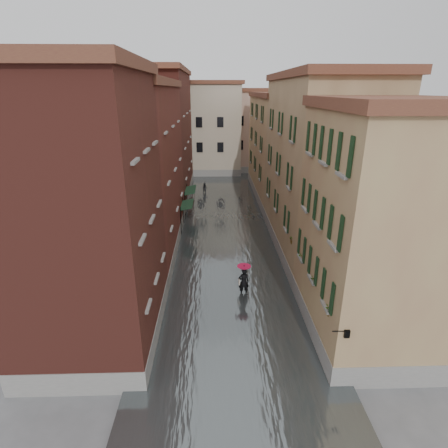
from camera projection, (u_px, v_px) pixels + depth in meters
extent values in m
plane|color=#58595B|center=(232.00, 310.00, 20.79)|extent=(120.00, 120.00, 0.00)
cube|color=#4C5254|center=(225.00, 228.00, 32.88)|extent=(10.00, 60.00, 0.20)
cube|color=maroon|center=(87.00, 221.00, 16.39)|extent=(6.00, 8.00, 13.00)
cube|color=maroon|center=(136.00, 174.00, 26.74)|extent=(6.00, 14.00, 12.50)
cube|color=maroon|center=(162.00, 138.00, 40.46)|extent=(6.00, 16.00, 14.00)
cube|color=#9D7151|center=(378.00, 233.00, 17.05)|extent=(6.00, 8.00, 11.50)
cube|color=tan|center=(317.00, 169.00, 27.04)|extent=(6.00, 14.00, 13.00)
cube|color=#9D7151|center=(281.00, 149.00, 41.30)|extent=(6.00, 16.00, 11.50)
cube|color=#C4B49C|center=(200.00, 130.00, 53.80)|extent=(12.00, 9.00, 13.00)
cube|color=tan|center=(257.00, 131.00, 56.10)|extent=(10.00, 9.00, 12.00)
cube|color=#15301D|center=(187.00, 204.00, 31.65)|extent=(1.09, 2.77, 0.31)
cylinder|color=black|center=(181.00, 222.00, 30.76)|extent=(0.06, 0.06, 2.80)
cylinder|color=black|center=(183.00, 211.00, 33.34)|extent=(0.06, 0.06, 2.80)
cube|color=#15301D|center=(190.00, 190.00, 36.24)|extent=(1.09, 3.20, 0.31)
cylinder|color=black|center=(185.00, 205.00, 35.15)|extent=(0.06, 0.06, 2.80)
cylinder|color=black|center=(187.00, 196.00, 38.13)|extent=(0.06, 0.06, 2.80)
cylinder|color=black|center=(340.00, 331.00, 14.19)|extent=(0.60, 0.05, 0.05)
cube|color=black|center=(347.00, 333.00, 14.24)|extent=(0.22, 0.22, 0.35)
cube|color=beige|center=(347.00, 333.00, 14.24)|extent=(0.14, 0.14, 0.24)
cube|color=maroon|center=(331.00, 311.00, 15.40)|extent=(0.22, 0.85, 0.18)
imported|color=#265926|center=(332.00, 303.00, 15.25)|extent=(0.59, 0.51, 0.66)
cube|color=maroon|center=(315.00, 281.00, 17.78)|extent=(0.22, 0.85, 0.18)
imported|color=#265926|center=(316.00, 274.00, 17.63)|extent=(0.59, 0.51, 0.66)
cube|color=maroon|center=(303.00, 258.00, 20.24)|extent=(0.22, 0.85, 0.18)
imported|color=#265926|center=(303.00, 251.00, 20.09)|extent=(0.59, 0.51, 0.66)
cube|color=maroon|center=(293.00, 240.00, 22.61)|extent=(0.22, 0.85, 0.18)
imported|color=#265926|center=(294.00, 234.00, 22.46)|extent=(0.59, 0.51, 0.66)
imported|color=black|center=(244.00, 282.00, 22.03)|extent=(0.72, 0.51, 1.87)
cube|color=beige|center=(239.00, 281.00, 22.06)|extent=(0.08, 0.30, 0.38)
cylinder|color=black|center=(244.00, 276.00, 21.88)|extent=(0.02, 0.02, 1.00)
cone|color=#B60C36|center=(244.00, 268.00, 21.67)|extent=(0.89, 0.89, 0.28)
imported|color=black|center=(205.00, 189.00, 43.53)|extent=(0.73, 0.59, 1.46)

